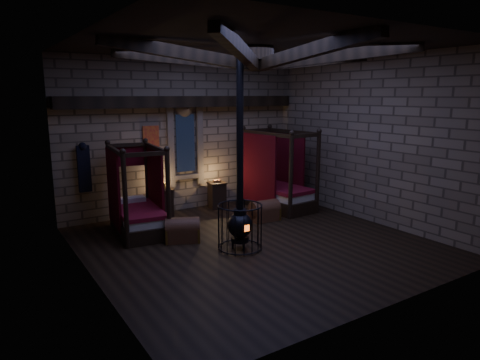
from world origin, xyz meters
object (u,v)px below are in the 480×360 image
trunk_left (182,231)px  stove (240,222)px  trunk_right (264,211)px  bed_left (138,211)px  bed_right (277,189)px

trunk_left → stove: (0.82, -1.11, 0.35)m
trunk_right → stove: stove is taller
stove → trunk_left: bearing=127.4°
bed_left → trunk_left: (0.61, -1.18, -0.26)m
bed_left → stove: size_ratio=0.51×
trunk_right → bed_right: bearing=41.8°
trunk_left → stove: 1.42m
stove → trunk_right: bearing=41.2°
bed_left → stove: bearing=-51.4°
bed_left → stove: 2.70m
bed_left → stove: (1.43, -2.28, 0.09)m
trunk_left → stove: bearing=-29.2°
bed_left → trunk_left: 1.35m
bed_left → stove: stove is taller
trunk_right → trunk_left: bearing=-170.1°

